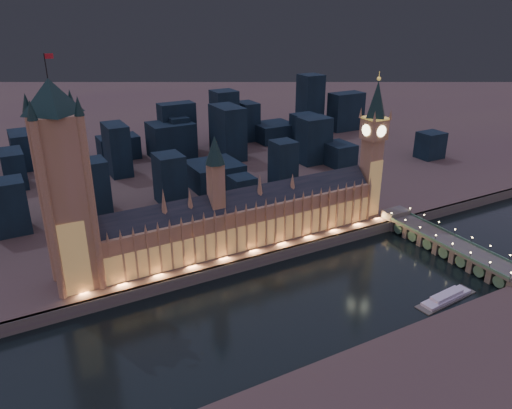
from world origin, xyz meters
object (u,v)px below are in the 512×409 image
elizabeth_tower (374,138)px  victoria_tower (64,179)px  river_boat (446,297)px  westminster_bridge (444,244)px  palace_of_westminster (243,219)px

elizabeth_tower → victoria_tower: bearing=180.0°
elizabeth_tower → river_boat: bearing=-106.2°
elizabeth_tower → westminster_bridge: size_ratio=0.96×
palace_of_westminster → westminster_bridge: size_ratio=1.79×
victoria_tower → palace_of_westminster: bearing=-0.1°
elizabeth_tower → westminster_bridge: bearing=-77.9°
palace_of_westminster → victoria_tower: 118.43m
palace_of_westminster → westminster_bridge: bearing=-27.9°
river_boat → victoria_tower: bearing=149.8°
victoria_tower → river_boat: (186.50, -108.45, -71.55)m
palace_of_westminster → river_boat: size_ratio=4.60×
victoria_tower → westminster_bridge: 250.20m
palace_of_westminster → elizabeth_tower: elizabeth_tower is taller
palace_of_westminster → river_boat: 135.54m
westminster_bridge → river_boat: bearing=-136.6°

